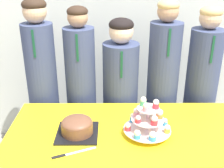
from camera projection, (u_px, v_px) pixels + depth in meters
wall_back at (123, 15)px, 2.75m from camera, size 9.00×0.06×2.70m
round_cake at (77, 126)px, 1.87m from camera, size 0.28×0.28×0.12m
cake_knife at (67, 155)px, 1.69m from camera, size 0.26×0.12×0.01m
cupcake_stand at (148, 120)px, 1.84m from camera, size 0.32×0.32×0.26m
student_0 at (43, 92)px, 2.48m from camera, size 0.26×0.27×1.58m
student_1 at (81, 96)px, 2.50m from camera, size 0.26×0.26×1.52m
student_2 at (120, 101)px, 2.52m from camera, size 0.31×0.31×1.42m
student_3 at (162, 94)px, 2.49m from camera, size 0.27×0.27×1.57m
student_4 at (200, 96)px, 2.50m from camera, size 0.28×0.28×1.52m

